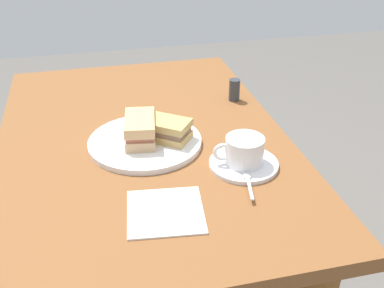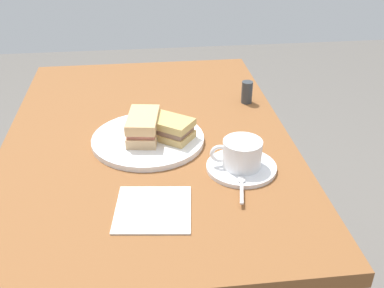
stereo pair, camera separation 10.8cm
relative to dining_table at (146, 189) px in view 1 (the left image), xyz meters
name	(u,v)px [view 1 (the left image)]	position (x,y,z in m)	size (l,w,h in m)	color
dining_table	(146,189)	(0.00, 0.00, 0.00)	(1.06, 0.72, 0.76)	brown
sandwich_plate	(144,142)	(0.04, 0.00, 0.17)	(0.28, 0.28, 0.01)	white
sandwich_front	(140,129)	(0.04, -0.01, 0.21)	(0.14, 0.09, 0.06)	tan
sandwich_back	(165,129)	(0.05, 0.05, 0.21)	(0.13, 0.14, 0.05)	tan
coffee_saucer	(244,164)	(0.19, 0.21, 0.17)	(0.16, 0.16, 0.01)	white
coffee_cup	(244,150)	(0.19, 0.20, 0.21)	(0.09, 0.12, 0.06)	white
spoon	(248,181)	(0.27, 0.19, 0.18)	(0.10, 0.03, 0.01)	silver
napkin	(164,212)	(0.32, 0.00, 0.17)	(0.15, 0.15, 0.00)	white
salt_shaker	(234,90)	(-0.16, 0.30, 0.20)	(0.03, 0.03, 0.06)	#33383D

